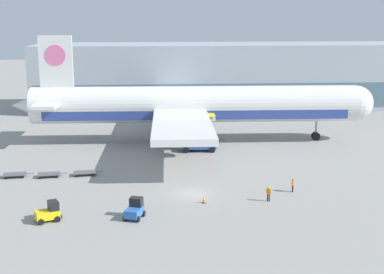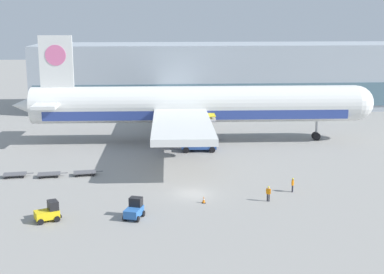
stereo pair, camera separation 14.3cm
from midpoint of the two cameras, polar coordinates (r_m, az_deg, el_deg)
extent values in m
plane|color=gray|center=(61.43, 0.09, -6.10)|extent=(400.00, 400.00, 0.00)
cube|color=#9EA8B2|center=(120.25, 5.29, 6.56)|extent=(90.00, 18.00, 14.00)
cube|color=slate|center=(111.75, 6.03, 4.44)|extent=(88.20, 0.20, 4.90)
cylinder|color=white|center=(85.77, 0.36, 3.52)|extent=(52.15, 7.30, 5.80)
cube|color=#2D428E|center=(85.99, 0.36, 2.66)|extent=(47.98, 7.07, 1.45)
sphere|color=white|center=(90.93, 16.98, 3.49)|extent=(5.68, 5.68, 5.68)
cone|color=white|center=(88.30, -16.77, 3.25)|extent=(6.54, 5.69, 5.51)
cube|color=white|center=(86.57, -14.37, 7.82)|extent=(5.21, 0.59, 8.00)
cylinder|color=pink|center=(86.50, -14.40, 8.45)|extent=(3.21, 0.64, 3.20)
cube|color=white|center=(87.51, -14.81, 3.67)|extent=(3.97, 13.10, 0.50)
cube|color=white|center=(85.79, -1.38, 3.03)|extent=(9.39, 48.21, 0.90)
cylinder|color=#9EA0A5|center=(76.24, -1.19, 0.42)|extent=(4.28, 2.92, 2.80)
cylinder|color=#9EA0A5|center=(96.03, -1.51, 2.98)|extent=(4.28, 2.92, 2.80)
cylinder|color=#9EA0A5|center=(89.62, 13.08, 1.35)|extent=(0.36, 0.36, 4.00)
cylinder|color=black|center=(90.03, 13.01, 0.10)|extent=(1.33, 0.94, 1.30)
cylinder|color=#9EA0A5|center=(83.14, -2.39, 0.80)|extent=(0.36, 0.36, 4.00)
cylinder|color=black|center=(83.58, -2.38, -0.54)|extent=(1.33, 0.94, 1.30)
cylinder|color=#9EA0A5|center=(89.41, -2.42, 1.64)|extent=(0.36, 0.36, 4.00)
cylinder|color=black|center=(89.82, -2.41, 0.39)|extent=(1.33, 0.94, 1.30)
cube|color=#284C99|center=(80.84, 0.65, -0.88)|extent=(5.28, 3.15, 0.70)
cube|color=#B2B2B7|center=(79.97, 0.65, 1.97)|extent=(5.02, 2.99, 0.30)
cube|color=yellow|center=(79.87, 0.65, 2.35)|extent=(5.02, 2.99, 0.08)
cube|color=#284C99|center=(80.34, 0.65, 0.66)|extent=(4.27, 0.28, 3.86)
cube|color=#284C99|center=(80.34, 0.65, 0.66)|extent=(4.27, 0.28, 3.86)
cylinder|color=black|center=(82.51, 1.94, -0.86)|extent=(0.91, 0.39, 0.90)
cylinder|color=black|center=(79.60, 2.11, -1.37)|extent=(0.91, 0.39, 0.90)
cylinder|color=black|center=(82.29, -0.77, -0.89)|extent=(0.91, 0.39, 0.90)
cylinder|color=black|center=(79.38, -0.70, -1.40)|extent=(0.91, 0.39, 0.90)
cube|color=#2D66B7|center=(54.38, -6.26, -7.94)|extent=(2.07, 2.63, 0.80)
cube|color=black|center=(54.66, -6.04, -6.88)|extent=(1.47, 1.25, 0.90)
cube|color=black|center=(55.56, -5.80, -7.78)|extent=(1.24, 0.56, 0.24)
cylinder|color=black|center=(55.47, -6.64, -7.97)|extent=(0.42, 0.65, 0.60)
cylinder|color=black|center=(55.00, -5.26, -8.12)|extent=(0.42, 0.65, 0.60)
cylinder|color=black|center=(54.07, -7.26, -8.55)|extent=(0.42, 0.65, 0.60)
cylinder|color=black|center=(53.59, -5.85, -8.71)|extent=(0.42, 0.65, 0.60)
cube|color=yellow|center=(55.31, -15.26, -7.97)|extent=(2.67, 2.22, 0.80)
cube|color=black|center=(55.16, -14.65, -7.06)|extent=(1.33, 1.50, 0.90)
cube|color=black|center=(55.67, -14.00, -8.07)|extent=(0.67, 1.21, 0.24)
cylinder|color=black|center=(56.25, -14.60, -8.01)|extent=(0.65, 0.47, 0.60)
cylinder|color=black|center=(54.98, -14.24, -8.49)|extent=(0.65, 0.47, 0.60)
cylinder|color=black|center=(55.93, -16.22, -8.24)|extent=(0.65, 0.47, 0.60)
cylinder|color=black|center=(54.65, -15.89, -8.72)|extent=(0.65, 0.47, 0.60)
cube|color=#56565B|center=(71.10, -18.44, -3.78)|extent=(2.97, 1.86, 0.12)
cube|color=#56565B|center=(70.91, -16.95, -3.72)|extent=(0.90, 0.20, 0.08)
cylinder|color=black|center=(71.67, -17.59, -3.79)|extent=(0.38, 0.19, 0.36)
cylinder|color=black|center=(70.45, -17.68, -4.08)|extent=(0.38, 0.19, 0.36)
cylinder|color=black|center=(71.90, -19.14, -3.85)|extent=(0.38, 0.19, 0.36)
cylinder|color=black|center=(70.69, -19.27, -4.14)|extent=(0.38, 0.19, 0.36)
cube|color=#56565B|center=(69.98, -15.07, -3.82)|extent=(2.97, 1.86, 0.12)
cube|color=#56565B|center=(69.89, -13.55, -3.76)|extent=(0.90, 0.20, 0.08)
cylinder|color=black|center=(70.61, -14.24, -3.83)|extent=(0.38, 0.19, 0.36)
cylinder|color=black|center=(69.38, -14.27, -4.12)|extent=(0.38, 0.19, 0.36)
cylinder|color=black|center=(70.73, -15.82, -3.90)|extent=(0.38, 0.19, 0.36)
cylinder|color=black|center=(69.50, -15.89, -4.19)|extent=(0.38, 0.19, 0.36)
cube|color=#56565B|center=(69.66, -11.43, -3.70)|extent=(2.97, 1.86, 0.12)
cube|color=#56565B|center=(69.69, -9.91, -3.63)|extent=(0.90, 0.20, 0.08)
cylinder|color=black|center=(70.35, -10.63, -3.71)|extent=(0.38, 0.19, 0.36)
cylinder|color=black|center=(69.13, -10.60, -4.01)|extent=(0.38, 0.19, 0.36)
cylinder|color=black|center=(70.35, -12.23, -3.78)|extent=(0.38, 0.19, 0.36)
cylinder|color=black|center=(69.12, -12.23, -4.08)|extent=(0.38, 0.19, 0.36)
cylinder|color=black|center=(59.56, 8.18, -6.43)|extent=(0.14, 0.14, 0.82)
cylinder|color=black|center=(59.63, 8.00, -6.40)|extent=(0.14, 0.14, 0.82)
cube|color=orange|center=(59.36, 8.11, -5.76)|extent=(0.42, 0.39, 0.62)
cylinder|color=orange|center=(59.27, 8.33, -5.77)|extent=(0.09, 0.09, 0.55)
cylinder|color=orange|center=(59.44, 7.90, -5.70)|extent=(0.09, 0.09, 0.55)
sphere|color=#DBB28E|center=(59.23, 8.12, -5.38)|extent=(0.22, 0.22, 0.22)
sphere|color=yellow|center=(59.21, 8.13, -5.32)|extent=(0.21, 0.21, 0.21)
cylinder|color=black|center=(63.22, 10.64, -5.39)|extent=(0.14, 0.14, 0.80)
cylinder|color=black|center=(63.04, 10.60, -5.45)|extent=(0.14, 0.14, 0.80)
cube|color=orange|center=(62.92, 10.65, -4.81)|extent=(0.36, 0.42, 0.60)
cylinder|color=orange|center=(63.13, 10.69, -4.72)|extent=(0.09, 0.09, 0.54)
cylinder|color=orange|center=(62.68, 10.60, -4.85)|extent=(0.09, 0.09, 0.54)
sphere|color=#846047|center=(62.80, 10.66, -4.46)|extent=(0.22, 0.22, 0.22)
sphere|color=yellow|center=(62.78, 10.66, -4.41)|extent=(0.21, 0.21, 0.21)
cube|color=black|center=(58.59, 1.21, -7.03)|extent=(0.40, 0.40, 0.04)
cone|color=orange|center=(58.46, 1.21, -6.67)|extent=(0.32, 0.32, 0.73)
cylinder|color=white|center=(58.45, 1.21, -6.64)|extent=(0.19, 0.19, 0.10)
camera|label=1|loc=(0.07, -90.06, -0.01)|focal=50.00mm
camera|label=2|loc=(0.07, 89.94, 0.01)|focal=50.00mm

